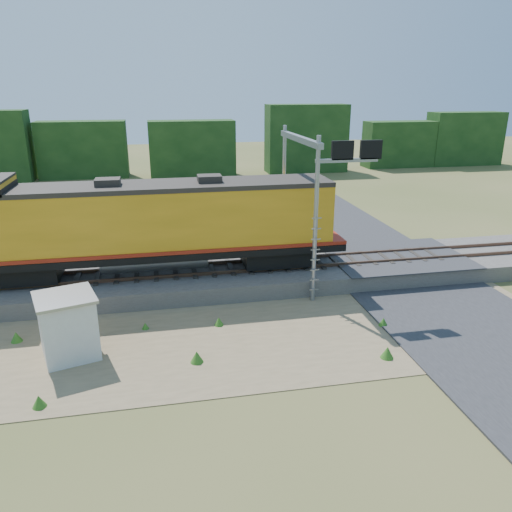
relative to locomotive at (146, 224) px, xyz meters
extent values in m
plane|color=#475123|center=(5.69, -6.00, -3.26)|extent=(140.00, 140.00, 0.00)
cube|color=slate|center=(5.69, 0.00, -2.86)|extent=(70.00, 5.00, 0.80)
cube|color=brown|center=(5.69, -0.72, -2.38)|extent=(70.00, 0.10, 0.16)
cube|color=brown|center=(5.69, 0.72, -2.38)|extent=(70.00, 0.10, 0.16)
cube|color=#8C7754|center=(3.69, -5.50, -3.25)|extent=(26.00, 8.00, 0.03)
cube|color=#38383A|center=(12.69, 0.00, -2.43)|extent=(7.00, 5.20, 0.06)
cube|color=#38383A|center=(12.69, 16.00, -3.22)|extent=(7.00, 24.00, 0.08)
cube|color=black|center=(5.69, 32.00, -0.01)|extent=(36.00, 3.00, 6.50)
cube|color=black|center=(-5.62, 0.00, -1.90)|extent=(3.26, 2.08, 0.81)
cube|color=black|center=(6.14, 0.00, -1.90)|extent=(3.26, 2.08, 0.81)
cube|color=black|center=(0.26, 0.00, -1.33)|extent=(18.09, 2.71, 0.33)
cylinder|color=gray|center=(0.26, 0.00, -1.76)|extent=(4.97, 1.09, 1.09)
cube|color=orange|center=(0.26, 0.00, 0.24)|extent=(16.73, 2.62, 2.80)
cube|color=maroon|center=(0.26, 0.00, -1.05)|extent=(18.09, 2.76, 0.16)
cube|color=#28231E|center=(0.26, 0.00, 1.75)|extent=(16.73, 2.67, 0.22)
cube|color=#28231E|center=(-1.55, 0.00, 1.96)|extent=(1.09, 0.90, 0.41)
cube|color=#28231E|center=(2.98, 0.00, 1.96)|extent=(1.09, 0.90, 0.41)
cube|color=silver|center=(-2.84, -5.81, -2.13)|extent=(2.26, 2.26, 2.27)
cube|color=gray|center=(-2.84, -5.81, -0.95)|extent=(2.49, 2.49, 0.11)
cylinder|color=gray|center=(7.24, -2.80, 0.43)|extent=(0.19, 0.19, 7.39)
cylinder|color=gray|center=(7.24, 2.80, 0.43)|extent=(0.19, 0.19, 7.39)
cube|color=gray|center=(7.24, 0.00, 3.70)|extent=(0.26, 6.20, 0.26)
cube|color=gray|center=(8.50, -2.80, 3.07)|extent=(2.74, 0.16, 0.16)
cube|color=black|center=(8.29, -2.80, 3.49)|extent=(0.95, 0.16, 0.79)
cube|color=black|center=(9.56, -2.80, 3.49)|extent=(0.95, 0.16, 0.79)
camera|label=1|loc=(0.62, -22.81, 6.07)|focal=35.00mm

